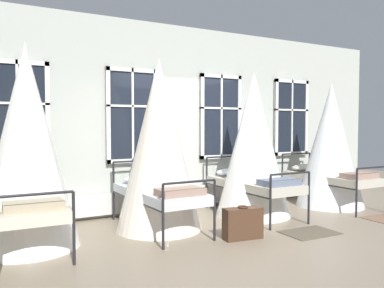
% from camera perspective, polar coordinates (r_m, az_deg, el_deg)
% --- Properties ---
extents(ground, '(18.32, 18.32, 0.00)m').
position_cam_1_polar(ground, '(6.63, 3.24, -11.27)').
color(ground, gray).
extents(back_wall_with_windows, '(10.16, 0.10, 3.46)m').
position_cam_1_polar(back_wall_with_windows, '(7.60, -2.20, 3.68)').
color(back_wall_with_windows, '#B2B7AD').
rests_on(back_wall_with_windows, ground).
extents(window_bank, '(6.53, 0.10, 2.53)m').
position_cam_1_polar(window_bank, '(7.52, -1.77, -1.93)').
color(window_bank, black).
rests_on(window_bank, ground).
extents(cot_first, '(1.31, 1.94, 2.67)m').
position_cam_1_polar(cot_first, '(5.59, -22.46, -0.67)').
color(cot_first, black).
rests_on(cot_first, ground).
extents(cot_second, '(1.31, 1.93, 2.61)m').
position_cam_1_polar(cot_second, '(6.12, -4.75, -0.46)').
color(cot_second, black).
rests_on(cot_second, ground).
extents(cot_third, '(1.31, 1.92, 2.53)m').
position_cam_1_polar(cot_third, '(7.13, 8.74, -0.37)').
color(cot_third, black).
rests_on(cot_third, ground).
extents(cot_fourth, '(1.31, 1.92, 2.44)m').
position_cam_1_polar(cot_fourth, '(8.36, 19.11, -0.33)').
color(cot_fourth, black).
rests_on(cot_fourth, ground).
extents(rug_third, '(0.82, 0.58, 0.01)m').
position_cam_1_polar(rug_third, '(6.32, 16.42, -12.03)').
color(rug_third, brown).
rests_on(rug_third, ground).
extents(suitcase_dark, '(0.58, 0.27, 0.47)m').
position_cam_1_polar(suitcase_dark, '(5.77, 7.24, -11.13)').
color(suitcase_dark, '#472D1E').
rests_on(suitcase_dark, ground).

